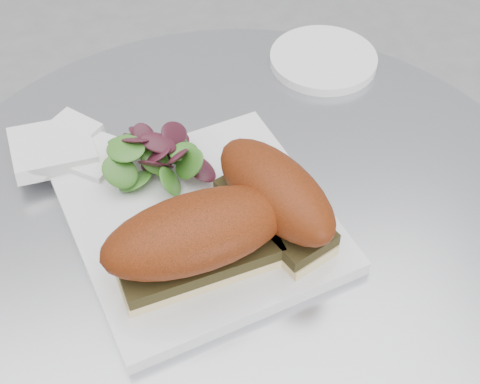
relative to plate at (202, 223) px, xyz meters
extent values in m
cylinder|color=#AAABB1|center=(0.04, 0.00, -0.02)|extent=(0.70, 0.70, 0.02)
cube|color=white|center=(0.00, 0.00, 0.00)|extent=(0.28, 0.28, 0.02)
cube|color=beige|center=(-0.02, -0.06, 0.01)|extent=(0.16, 0.08, 0.01)
cube|color=black|center=(-0.02, -0.06, 0.03)|extent=(0.16, 0.08, 0.01)
ellipsoid|color=maroon|center=(-0.02, -0.06, 0.06)|extent=(0.19, 0.10, 0.06)
cube|color=beige|center=(0.07, -0.03, 0.01)|extent=(0.10, 0.14, 0.01)
cube|color=black|center=(0.07, -0.03, 0.03)|extent=(0.10, 0.14, 0.01)
ellipsoid|color=maroon|center=(0.07, -0.03, 0.06)|extent=(0.12, 0.17, 0.06)
cylinder|color=white|center=(0.22, 0.23, 0.00)|extent=(0.14, 0.14, 0.01)
camera|label=1|loc=(-0.08, -0.43, 0.52)|focal=50.00mm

